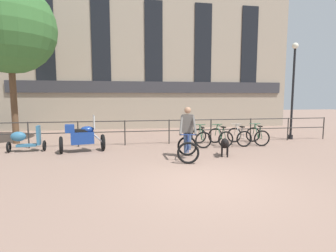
% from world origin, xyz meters
% --- Properties ---
extents(ground_plane, '(60.00, 60.00, 0.00)m').
position_xyz_m(ground_plane, '(0.00, 0.00, 0.00)').
color(ground_plane, '#8E7060').
extents(canal_railing, '(15.05, 0.05, 1.05)m').
position_xyz_m(canal_railing, '(-0.00, 5.20, 0.71)').
color(canal_railing, '#2D2B28').
rests_on(canal_railing, ground_plane).
extents(building_facade, '(18.00, 0.72, 9.41)m').
position_xyz_m(building_facade, '(0.00, 10.99, 4.68)').
color(building_facade, gray).
rests_on(building_facade, ground_plane).
extents(cyclist_with_bike, '(0.91, 1.29, 1.70)m').
position_xyz_m(cyclist_with_bike, '(0.13, 2.47, 0.76)').
color(cyclist_with_bike, black).
rests_on(cyclist_with_bike, ground_plane).
extents(dog, '(0.44, 0.85, 0.62)m').
position_xyz_m(dog, '(1.47, 2.56, 0.43)').
color(dog, black).
rests_on(dog, ground_plane).
extents(parked_motorcycle, '(1.68, 0.92, 1.35)m').
position_xyz_m(parked_motorcycle, '(-3.44, 4.12, 0.56)').
color(parked_motorcycle, black).
rests_on(parked_motorcycle, ground_plane).
extents(parked_bicycle_near_lamp, '(0.78, 1.18, 0.86)m').
position_xyz_m(parked_bicycle_near_lamp, '(1.23, 4.54, 0.36)').
color(parked_bicycle_near_lamp, black).
rests_on(parked_bicycle_near_lamp, ground_plane).
extents(parked_bicycle_mid_left, '(0.73, 1.15, 0.86)m').
position_xyz_m(parked_bicycle_mid_left, '(2.06, 4.54, 0.36)').
color(parked_bicycle_mid_left, black).
rests_on(parked_bicycle_mid_left, ground_plane).
extents(parked_bicycle_mid_right, '(0.70, 1.13, 0.86)m').
position_xyz_m(parked_bicycle_mid_right, '(2.90, 4.54, 0.36)').
color(parked_bicycle_mid_right, black).
rests_on(parked_bicycle_mid_right, ground_plane).
extents(parked_bicycle_far_end, '(0.82, 1.20, 0.86)m').
position_xyz_m(parked_bicycle_far_end, '(3.74, 4.54, 0.36)').
color(parked_bicycle_far_end, black).
rests_on(parked_bicycle_far_end, ground_plane).
extents(parked_scooter, '(1.31, 0.50, 0.96)m').
position_xyz_m(parked_scooter, '(-5.52, 4.52, 0.46)').
color(parked_scooter, black).
rests_on(parked_scooter, ground_plane).
extents(street_lamp, '(0.28, 0.28, 4.50)m').
position_xyz_m(street_lamp, '(5.96, 5.46, 2.52)').
color(street_lamp, black).
rests_on(street_lamp, ground_plane).
extents(tree_canalside_left, '(3.78, 3.78, 6.78)m').
position_xyz_m(tree_canalside_left, '(-6.55, 6.46, 4.87)').
color(tree_canalside_left, brown).
rests_on(tree_canalside_left, ground_plane).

